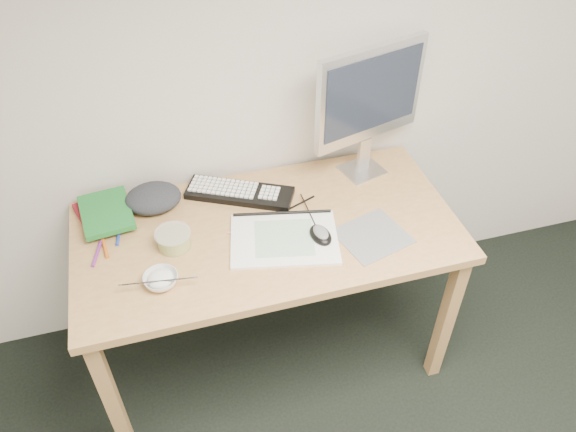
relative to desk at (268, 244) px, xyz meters
name	(u,v)px	position (x,y,z in m)	size (l,w,h in m)	color
desk	(268,244)	(0.00, 0.00, 0.00)	(1.40, 0.70, 0.75)	tan
mousepad	(372,236)	(0.36, -0.14, 0.08)	(0.23, 0.21, 0.00)	slate
sketchpad	(284,239)	(0.04, -0.08, 0.09)	(0.38, 0.27, 0.01)	silver
keyboard	(240,193)	(-0.06, 0.21, 0.09)	(0.42, 0.13, 0.02)	black
monitor	(370,98)	(0.46, 0.23, 0.42)	(0.46, 0.18, 0.54)	silver
mouse	(321,233)	(0.17, -0.10, 0.11)	(0.07, 0.11, 0.04)	black
rice_bowl	(161,280)	(-0.40, -0.16, 0.10)	(0.12, 0.12, 0.04)	white
chopsticks	(158,281)	(-0.41, -0.19, 0.12)	(0.02, 0.02, 0.24)	#A9A8AB
fruit_tub	(174,239)	(-0.34, 0.00, 0.11)	(0.13, 0.13, 0.06)	#CFD049
book_red	(102,214)	(-0.58, 0.23, 0.09)	(0.16, 0.21, 0.02)	maroon
book_green	(106,212)	(-0.56, 0.21, 0.11)	(0.18, 0.24, 0.02)	#1C712B
cloth_lump	(153,198)	(-0.38, 0.24, 0.12)	(0.18, 0.15, 0.07)	#27292F
pencil_pink	(253,228)	(-0.05, 0.01, 0.09)	(0.01, 0.01, 0.19)	#D96C83
pencil_tan	(277,219)	(0.05, 0.03, 0.09)	(0.01, 0.01, 0.18)	tan
pencil_black	(295,206)	(0.13, 0.09, 0.09)	(0.01, 0.01, 0.19)	black
marker_blue	(119,233)	(-0.52, 0.12, 0.09)	(0.01, 0.01, 0.13)	#203CAF
marker_orange	(104,244)	(-0.58, 0.07, 0.09)	(0.01, 0.01, 0.14)	#CF5F18
marker_purple	(97,253)	(-0.60, 0.03, 0.09)	(0.01, 0.01, 0.12)	#74258A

